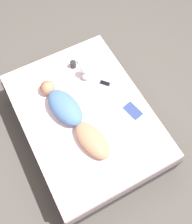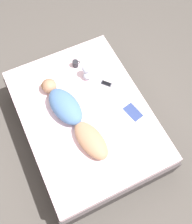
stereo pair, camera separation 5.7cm
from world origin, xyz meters
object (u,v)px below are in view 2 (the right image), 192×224
Objects in this scene: person at (71,114)px; coffee_mug at (76,64)px; open_magazine at (127,117)px; cell_phone at (106,84)px.

coffee_mug is (0.35, 0.67, -0.04)m from person.
coffee_mug is at bearing 91.58° from open_magazine.
coffee_mug reaches higher than cell_phone.
person is 0.76m from coffee_mug.
coffee_mug is at bearing 51.62° from person.
person is 0.65m from cell_phone.
coffee_mug is 0.77× the size of cell_phone.
open_magazine is 0.53m from cell_phone.
cell_phone is at bearing 77.86° from open_magazine.
person is 11.41× the size of coffee_mug.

